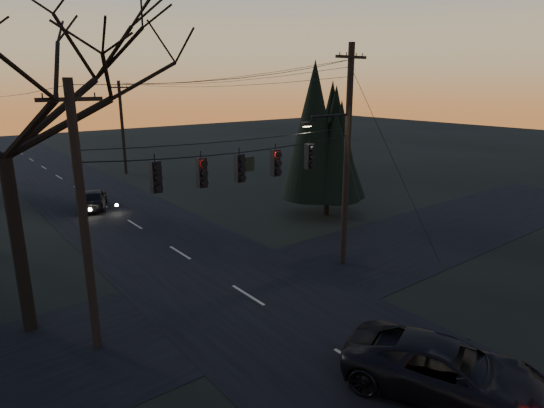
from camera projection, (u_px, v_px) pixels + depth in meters
main_road at (148, 233)px, 26.04m from camera, size 8.00×120.00×0.02m
cross_road at (248, 295)px, 18.41m from camera, size 60.00×7.00×0.02m
utility_pole_right at (342, 263)px, 21.68m from camera, size 5.00×0.30×10.00m
utility_pole_left at (98, 347)px, 14.86m from camera, size 1.80×0.30×8.50m
utility_pole_far_r at (126, 173)px, 43.02m from camera, size 1.80×0.30×8.50m
span_signal_assembly at (241, 167)px, 16.89m from camera, size 11.50×0.44×1.48m
evergreen_right at (329, 141)px, 28.38m from camera, size 4.17×4.17×8.43m
suv_near at (446, 371)px, 12.37m from camera, size 4.47×6.08×1.53m
sedan_oncoming_a at (93, 199)px, 30.84m from camera, size 2.95×4.42×1.40m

